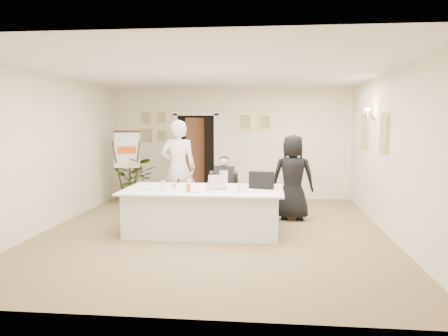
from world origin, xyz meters
name	(u,v)px	position (x,y,z in m)	size (l,w,h in m)	color
floor	(214,231)	(0.00, 0.00, 0.00)	(7.00, 7.00, 0.00)	olive
ceiling	(214,72)	(0.00, 0.00, 2.80)	(6.00, 7.00, 0.02)	white
wall_back	(231,143)	(0.00, 3.50, 1.40)	(6.00, 0.10, 2.80)	white
wall_front	(169,178)	(0.00, -3.50, 1.40)	(6.00, 0.10, 2.80)	white
wall_left	(51,152)	(-3.00, 0.00, 1.40)	(0.10, 7.00, 2.80)	white
wall_right	(391,154)	(3.00, 0.00, 1.40)	(0.10, 7.00, 2.80)	white
doorway	(196,157)	(-0.88, 3.32, 1.04)	(1.14, 0.86, 2.20)	black
pictures_back_wall	(200,125)	(-0.80, 3.47, 1.85)	(3.40, 0.06, 0.80)	#E8BB4F
pictures_right_wall	(373,132)	(2.97, 1.20, 1.75)	(0.06, 2.20, 0.80)	#E8BB4F
wall_sconce	(370,114)	(2.90, 1.20, 2.10)	(0.20, 0.30, 0.24)	gold
conference_table	(204,210)	(-0.18, -0.10, 0.39)	(2.76, 1.47, 0.78)	white
seated_man	(224,187)	(0.06, 1.08, 0.64)	(0.55, 0.58, 1.28)	black
flip_chart	(128,171)	(-2.36, 2.43, 0.79)	(0.61, 0.42, 1.70)	#3A2112
standing_man	(178,168)	(-0.90, 1.22, 0.99)	(0.72, 0.47, 1.98)	silver
standing_woman	(293,177)	(1.43, 1.09, 0.85)	(0.83, 0.54, 1.69)	black
potted_palm	(137,180)	(-2.17, 2.50, 0.56)	(1.01, 0.87, 1.12)	#31551C
laptop	(218,181)	(0.07, -0.06, 0.91)	(0.31, 0.34, 0.28)	#B7BABC
laptop_bag	(261,180)	(0.83, 0.01, 0.93)	(0.43, 0.12, 0.30)	black
paper_stack	(244,191)	(0.55, -0.34, 0.79)	(0.31, 0.22, 0.03)	white
plate_left	(145,190)	(-1.15, -0.36, 0.78)	(0.20, 0.20, 0.01)	white
plate_mid	(163,192)	(-0.80, -0.52, 0.78)	(0.21, 0.21, 0.01)	white
plate_near	(194,192)	(-0.27, -0.55, 0.78)	(0.21, 0.21, 0.01)	white
glass_a	(163,185)	(-0.89, -0.14, 0.84)	(0.07, 0.07, 0.14)	silver
glass_b	(208,188)	(-0.05, -0.46, 0.84)	(0.06, 0.06, 0.14)	silver
glass_c	(239,188)	(0.46, -0.43, 0.84)	(0.06, 0.06, 0.14)	silver
glass_d	(189,183)	(-0.46, 0.09, 0.84)	(0.06, 0.06, 0.14)	silver
oj_glass	(188,188)	(-0.38, -0.45, 0.84)	(0.07, 0.07, 0.13)	#EE5514
steel_jug	(174,187)	(-0.67, -0.28, 0.83)	(0.09, 0.09, 0.11)	silver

